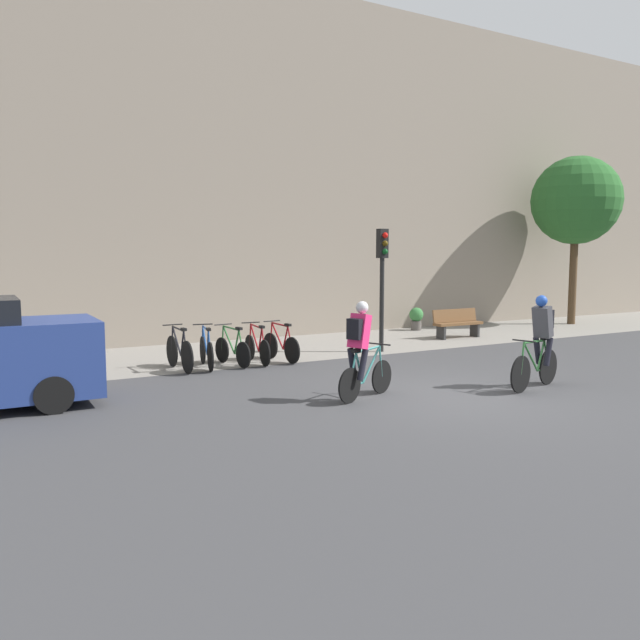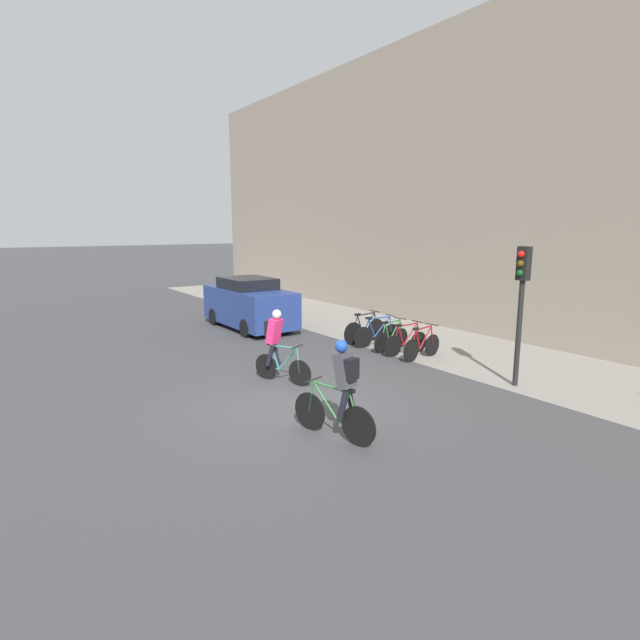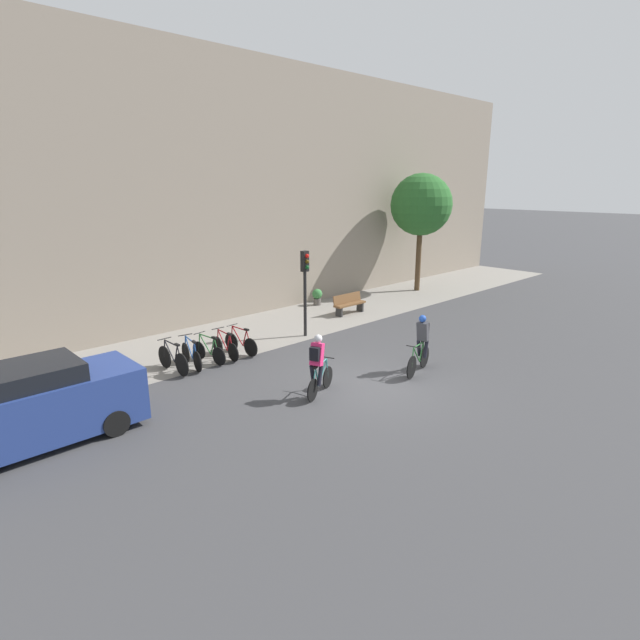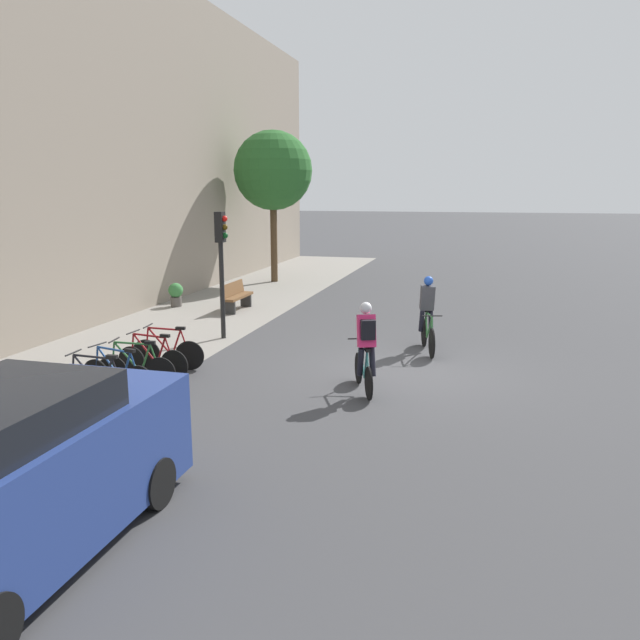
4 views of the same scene
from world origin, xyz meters
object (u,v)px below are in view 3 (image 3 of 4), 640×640
at_px(parked_bike_4, 241,343).
at_px(potted_plant, 317,296).
at_px(cyclist_grey, 421,342).
at_px(parked_bike_2, 209,351).
at_px(parked_bike_3, 225,347).
at_px(parked_bike_1, 191,355).
at_px(traffic_light_pole, 305,277).
at_px(bench, 349,303).
at_px(parked_car, 37,406).
at_px(parked_bike_0, 173,359).
at_px(cyclist_pink, 318,364).

relative_size(parked_bike_4, potted_plant, 2.05).
height_order(cyclist_grey, parked_bike_2, cyclist_grey).
bearing_deg(parked_bike_3, parked_bike_1, 180.00).
relative_size(cyclist_grey, parked_bike_4, 1.12).
relative_size(traffic_light_pole, potted_plant, 4.15).
xyz_separation_m(bench, potted_plant, (0.11, 2.18, -0.03)).
relative_size(traffic_light_pole, bench, 1.91).
xyz_separation_m(parked_bike_3, potted_plant, (7.33, 3.35, 0.05)).
height_order(bench, parked_car, parked_car).
bearing_deg(parked_bike_2, traffic_light_pole, 0.11).
distance_m(parked_bike_2, traffic_light_pole, 4.61).
distance_m(parked_bike_0, parked_car, 4.69).
bearing_deg(parked_bike_0, cyclist_pink, -65.91).
relative_size(cyclist_grey, parked_bike_2, 1.15).
xyz_separation_m(parked_bike_0, parked_bike_2, (1.25, -0.00, -0.04)).
bearing_deg(parked_bike_4, potted_plant, 26.54).
bearing_deg(parked_bike_4, parked_bike_0, 179.98).
height_order(traffic_light_pole, parked_car, traffic_light_pole).
bearing_deg(parked_bike_3, potted_plant, 24.55).
relative_size(parked_bike_2, bench, 0.92).
height_order(traffic_light_pole, potted_plant, traffic_light_pole).
height_order(parked_bike_2, potted_plant, parked_bike_2).
bearing_deg(parked_bike_0, parked_bike_3, -0.04).
distance_m(cyclist_grey, traffic_light_pole, 5.35).
height_order(parked_bike_1, parked_bike_4, parked_bike_1).
xyz_separation_m(cyclist_grey, bench, (3.54, 6.34, -0.48)).
height_order(cyclist_pink, parked_bike_2, cyclist_pink).
relative_size(parked_bike_2, parked_car, 0.36).
bearing_deg(cyclist_pink, cyclist_grey, -12.42).
height_order(cyclist_pink, traffic_light_pole, traffic_light_pole).
distance_m(cyclist_pink, potted_plant, 10.61).
bearing_deg(parked_bike_0, potted_plant, 19.98).
bearing_deg(parked_bike_1, parked_bike_2, 0.00).
relative_size(cyclist_pink, parked_bike_1, 1.04).
relative_size(bench, parked_car, 0.39).
bearing_deg(potted_plant, cyclist_grey, -113.21).
distance_m(parked_bike_2, parked_car, 5.85).
relative_size(cyclist_pink, parked_bike_4, 1.09).
bearing_deg(parked_bike_1, bench, 7.84).
xyz_separation_m(cyclist_grey, traffic_light_pole, (-0.09, 5.18, 1.31)).
xyz_separation_m(cyclist_pink, potted_plant, (7.25, 7.73, -0.51)).
relative_size(cyclist_pink, parked_bike_3, 1.09).
distance_m(parked_bike_2, parked_bike_3, 0.62).
distance_m(cyclist_pink, parked_car, 6.66).
relative_size(cyclist_grey, potted_plant, 2.29).
relative_size(parked_bike_2, traffic_light_pole, 0.48).
bearing_deg(parked_bike_1, parked_bike_0, 179.88).
bearing_deg(traffic_light_pole, parked_bike_3, -179.87).
bearing_deg(parked_car, parked_bike_0, 24.81).
xyz_separation_m(cyclist_grey, parked_car, (-9.79, 3.22, -0.05)).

